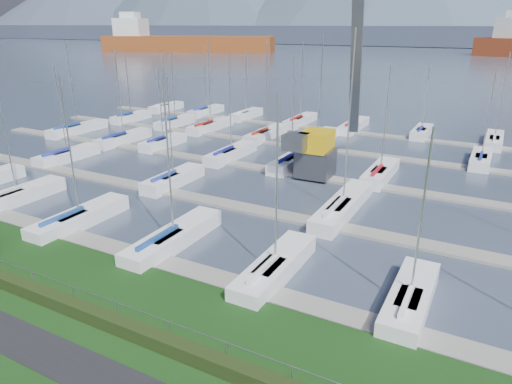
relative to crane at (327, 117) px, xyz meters
The scene contains 9 objects.
path 30.72m from the crane, 88.71° to the right, with size 160.00×2.00×0.04m, color black.
water 232.83m from the crane, 89.83° to the left, with size 800.00×540.00×0.20m, color #3C4657.
hedge 28.10m from the crane, 88.58° to the right, with size 80.00×0.70×0.70m, color black.
fence 27.56m from the crane, 88.56° to the right, with size 0.04×0.04×80.00m, color gray.
foothill 302.76m from the crane, 89.87° to the left, with size 900.00×80.00×12.00m, color #3B4457.
docks 5.73m from the crane, 61.24° to the right, with size 90.00×41.60×0.25m.
crane is the anchor object (origin of this frame).
cargo_ship_west 208.29m from the crane, 130.74° to the left, with size 88.06×44.46×21.50m.
sailboat_fleet 3.05m from the crane, 146.56° to the left, with size 74.96×49.17×13.79m.
Camera 1 is at (13.37, -12.98, 13.50)m, focal length 32.00 mm.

